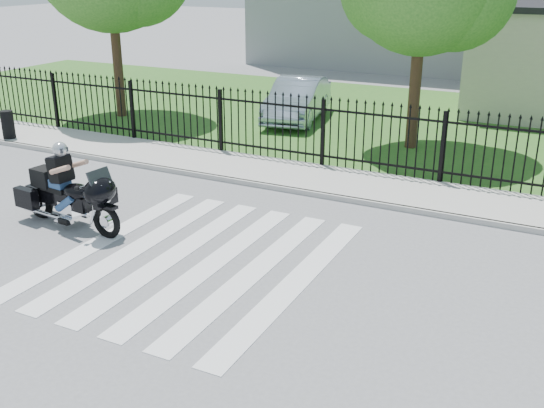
% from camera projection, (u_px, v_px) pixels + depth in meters
% --- Properties ---
extents(ground, '(120.00, 120.00, 0.00)m').
position_uv_depth(ground, '(193.00, 260.00, 11.34)').
color(ground, slate).
rests_on(ground, ground).
extents(crosswalk, '(5.00, 5.50, 0.01)m').
position_uv_depth(crosswalk, '(193.00, 259.00, 11.34)').
color(crosswalk, silver).
rests_on(crosswalk, ground).
extents(sidewalk, '(40.00, 2.00, 0.12)m').
position_uv_depth(sidewalk, '(306.00, 177.00, 15.50)').
color(sidewalk, '#ADAAA3').
rests_on(sidewalk, ground).
extents(curb, '(40.00, 0.12, 0.12)m').
position_uv_depth(curb, '(289.00, 190.00, 14.66)').
color(curb, '#ADAAA3').
rests_on(curb, ground).
extents(grass_strip, '(40.00, 12.00, 0.02)m').
position_uv_depth(grass_strip, '(390.00, 120.00, 21.37)').
color(grass_strip, '#2A6021').
rests_on(grass_strip, ground).
extents(iron_fence, '(26.00, 0.04, 1.80)m').
position_uv_depth(iron_fence, '(323.00, 135.00, 16.03)').
color(iron_fence, black).
rests_on(iron_fence, ground).
extents(motorcycle_rider, '(2.67, 1.02, 1.77)m').
position_uv_depth(motorcycle_rider, '(67.00, 192.00, 12.55)').
color(motorcycle_rider, black).
rests_on(motorcycle_rider, ground).
extents(parked_car, '(2.22, 4.40, 1.38)m').
position_uv_depth(parked_car, '(297.00, 100.00, 21.13)').
color(parked_car, '#96A6BC').
rests_on(parked_car, grass_strip).
extents(litter_bin, '(0.47, 0.47, 0.82)m').
position_uv_depth(litter_bin, '(8.00, 125.00, 18.62)').
color(litter_bin, black).
rests_on(litter_bin, sidewalk).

